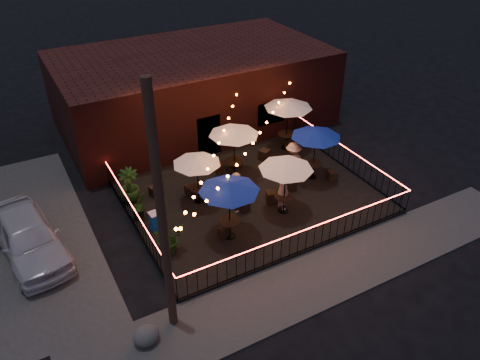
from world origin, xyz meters
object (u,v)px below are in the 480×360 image
object	(u,v)px
cafe_table_5	(288,105)
boulder	(146,336)
cafe_table_0	(229,187)
cafe_table_2	(286,166)
cooler	(158,220)
cafe_table_3	(234,132)
cafe_table_4	(316,134)
cafe_table_1	(197,161)
utility_pole	(162,221)

from	to	relation	value
cafe_table_5	boulder	distance (m)	12.85
cafe_table_0	cafe_table_2	distance (m)	2.68
cafe_table_0	boulder	world-z (taller)	cafe_table_0
cafe_table_5	cooler	size ratio (longest dim) A/B	3.31
cafe_table_3	cafe_table_4	world-z (taller)	cafe_table_3
cafe_table_3	boulder	distance (m)	9.59
cafe_table_1	cafe_table_3	distance (m)	2.51
utility_pole	cafe_table_4	bearing A→B (deg)	27.85
utility_pole	cafe_table_4	xyz separation A→B (m)	(8.58, 4.54, -1.64)
boulder	cafe_table_2	bearing A→B (deg)	25.51
cafe_table_1	utility_pole	bearing A→B (deg)	-121.87
boulder	cafe_table_0	bearing A→B (deg)	34.44
cafe_table_2	cafe_table_3	size ratio (longest dim) A/B	0.85
cafe_table_1	cooler	size ratio (longest dim) A/B	2.79
cafe_table_5	cooler	distance (m)	8.65
utility_pole	cafe_table_2	xyz separation A→B (m)	(6.03, 3.02, -1.68)
cafe_table_1	cafe_table_5	xyz separation A→B (m)	(5.75, 2.09, 0.36)
cafe_table_5	cafe_table_2	bearing A→B (deg)	-124.59
cafe_table_1	cafe_table_5	world-z (taller)	cafe_table_5
cafe_table_0	cafe_table_5	size ratio (longest dim) A/B	1.13
cafe_table_0	cafe_table_4	bearing A→B (deg)	19.80
cafe_table_0	cafe_table_5	bearing A→B (deg)	39.86
cafe_table_0	cafe_table_5	xyz separation A→B (m)	(5.67, 4.74, 0.10)
utility_pole	cafe_table_4	world-z (taller)	utility_pole
utility_pole	cafe_table_0	world-z (taller)	utility_pole
cafe_table_3	cooler	size ratio (longest dim) A/B	3.59
cafe_table_4	cafe_table_5	size ratio (longest dim) A/B	1.09
cafe_table_3	cafe_table_2	bearing A→B (deg)	-81.99
cafe_table_0	cafe_table_3	bearing A→B (deg)	59.55
cafe_table_0	cafe_table_5	distance (m)	7.39
cafe_table_1	cafe_table_4	world-z (taller)	cafe_table_4
cafe_table_3	cafe_table_1	bearing A→B (deg)	-154.73
cafe_table_1	cafe_table_4	bearing A→B (deg)	-8.28
cafe_table_0	cafe_table_3	size ratio (longest dim) A/B	1.05
cafe_table_2	boulder	xyz separation A→B (m)	(-7.01, -3.35, -1.99)
cafe_table_0	cafe_table_4	world-z (taller)	cafe_table_0
cafe_table_1	cafe_table_3	xyz separation A→B (m)	(2.26, 1.07, 0.26)
cafe_table_1	cafe_table_2	xyz separation A→B (m)	(2.73, -2.29, 0.19)
cafe_table_2	cafe_table_4	world-z (taller)	cafe_table_4
cafe_table_4	cafe_table_0	bearing A→B (deg)	-160.20
cafe_table_2	cafe_table_5	distance (m)	5.32
utility_pole	cafe_table_1	bearing A→B (deg)	58.13
cooler	utility_pole	bearing A→B (deg)	-107.94
cafe_table_3	cafe_table_4	size ratio (longest dim) A/B	0.99
utility_pole	cafe_table_0	bearing A→B (deg)	38.23
cafe_table_5	cafe_table_0	bearing A→B (deg)	-140.14
cafe_table_4	cafe_table_3	bearing A→B (deg)	148.71
cafe_table_0	utility_pole	bearing A→B (deg)	-141.77
cafe_table_1	cafe_table_0	bearing A→B (deg)	-88.24
cafe_table_2	cafe_table_5	size ratio (longest dim) A/B	0.92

